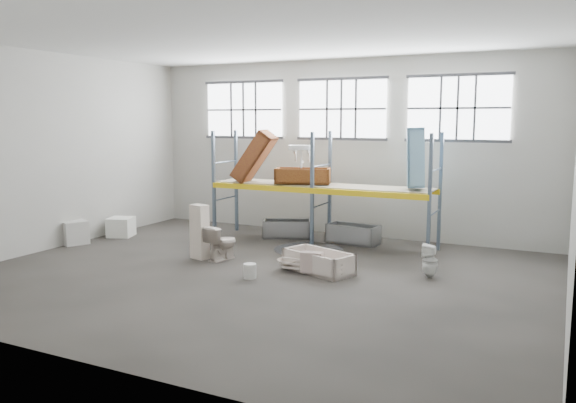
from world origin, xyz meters
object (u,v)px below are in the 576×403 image
Objects in this scene: cistern_tall at (200,232)px; steel_tub_left at (287,229)px; toilet_white at (430,261)px; rust_tub_flat at (303,176)px; carton_near at (73,232)px; bathtub_beige at (319,262)px; toilet_beige at (222,242)px; steel_tub_right at (353,234)px; bucket at (250,271)px; blue_tub_upright at (416,157)px.

cistern_tall is 3.29m from steel_tub_left.
toilet_white is 0.50× the size of rust_tub_flat.
toilet_white is 9.39m from carton_near.
rust_tub_flat is at bearing 27.21° from carton_near.
toilet_white is 1.00× the size of carton_near.
carton_near is (-7.07, -0.23, 0.08)m from bathtub_beige.
bathtub_beige is 2.52m from toilet_beige.
bucket is at bearing -100.20° from steel_tub_right.
steel_tub_right is at bearing 116.25° from bathtub_beige.
blue_tub_upright reaches higher than steel_tub_right.
toilet_beige is 0.64× the size of cistern_tall.
rust_tub_flat is 6.35m from carton_near.
carton_near reaches higher than bathtub_beige.
steel_tub_right is at bearing 26.53° from carton_near.
toilet_white is 0.54× the size of steel_tub_left.
blue_tub_upright is at bearing -15.13° from steel_tub_right.
steel_tub_left is (0.24, 3.04, -0.17)m from toilet_beige.
steel_tub_left is 1.84× the size of carton_near.
rust_tub_flat is at bearing 76.93° from cistern_tall.
toilet_beige reaches higher than steel_tub_right.
blue_tub_upright reaches higher than toilet_white.
steel_tub_left is at bearing 91.55° from cistern_tall.
steel_tub_right is (-2.61, 2.51, -0.11)m from toilet_white.
rust_tub_flat is (-3.87, 1.96, 1.46)m from toilet_white.
steel_tub_right is at bearing 79.80° from bucket.
rust_tub_flat is (0.93, 2.58, 1.41)m from toilet_beige.
rust_tub_flat reaches higher than toilet_white.
toilet_beige is at bearing -124.90° from steel_tub_right.
toilet_beige is 0.57× the size of blue_tub_upright.
cistern_tall is 0.95× the size of steel_tub_right.
cistern_tall is at bearing -103.55° from steel_tub_left.
cistern_tall is (-3.04, -0.13, 0.42)m from bathtub_beige.
rust_tub_flat reaches higher than steel_tub_right.
rust_tub_flat is 1.00× the size of blue_tub_upright.
toilet_beige reaches higher than carton_near.
bucket is (1.95, -0.98, -0.50)m from cistern_tall.
steel_tub_right is 4.32m from bucket.
bathtub_beige is 3.15m from steel_tub_right.
steel_tub_left is at bearing -125.32° from toilet_white.
toilet_beige is 0.57× the size of rust_tub_flat.
toilet_white is at bearing 35.60° from bathtub_beige.
blue_tub_upright is 4.62× the size of bucket.
steel_tub_left is at bearing 146.98° from bathtub_beige.
toilet_white is (2.28, 0.63, 0.13)m from bathtub_beige.
bucket is 6.04m from carton_near.
carton_near is (-4.03, -0.10, -0.34)m from cistern_tall.
toilet_beige is 1.83m from bucket.
bucket is (-0.76, -4.25, -0.10)m from steel_tub_right.
steel_tub_right is at bearing 65.40° from cistern_tall.
bathtub_beige is 7.08m from carton_near.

